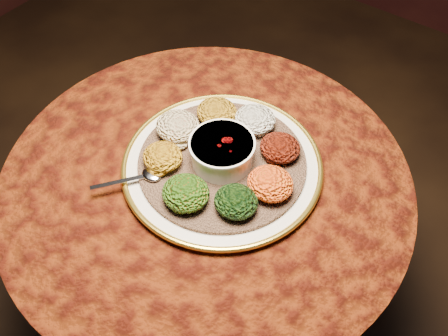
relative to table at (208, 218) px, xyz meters
The scene contains 13 objects.
table is the anchor object (origin of this frame).
platter 0.20m from the table, 64.42° to the left, with size 0.47×0.47×0.02m.
injera 0.21m from the table, 64.42° to the left, with size 0.39×0.39×0.01m, color #885E44.
stew_bowl 0.25m from the table, 64.42° to the left, with size 0.15×0.15×0.06m.
spoon 0.25m from the table, 131.65° to the right, with size 0.11×0.13×0.01m.
portion_ayib 0.29m from the table, 83.96° to the left, with size 0.10×0.10×0.05m, color beige.
portion_kitfo 0.29m from the table, 49.50° to the left, with size 0.10×0.09×0.05m, color black.
portion_tikil 0.28m from the table, 11.85° to the left, with size 0.10×0.10×0.05m, color #AD7D0E.
portion_gomen 0.27m from the table, 22.27° to the right, with size 0.10×0.09×0.05m, color black.
portion_mixveg 0.25m from the table, 77.15° to the right, with size 0.10×0.10×0.05m, color #963909.
portion_kik 0.25m from the table, 151.83° to the right, with size 0.09×0.09×0.04m, color #BC8510.
portion_timatim 0.26m from the table, 158.49° to the left, with size 0.11×0.10×0.05m, color maroon.
portion_shiro 0.28m from the table, 116.76° to the left, with size 0.10×0.10×0.05m, color #A27113.
Camera 1 is at (0.46, -0.55, 1.65)m, focal length 40.00 mm.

